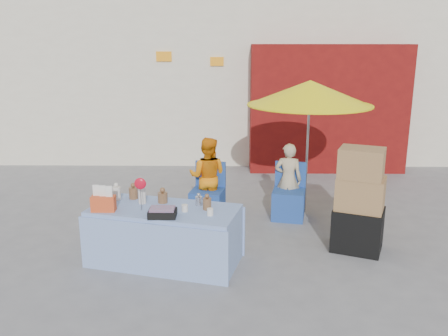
{
  "coord_description": "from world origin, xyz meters",
  "views": [
    {
      "loc": [
        0.18,
        -5.57,
        2.65
      ],
      "look_at": [
        0.1,
        0.6,
        1.0
      ],
      "focal_mm": 38.0,
      "sensor_mm": 36.0,
      "label": 1
    }
  ],
  "objects_px": {
    "vendor_beige": "(288,180)",
    "umbrella": "(310,93)",
    "market_table": "(165,234)",
    "chair_left": "(208,202)",
    "vendor_orange": "(208,177)",
    "box_stack": "(359,204)",
    "chair_right": "(289,202)"
  },
  "relations": [
    {
      "from": "chair_left",
      "to": "vendor_orange",
      "type": "xyz_separation_m",
      "value": [
        -0.0,
        0.13,
        0.36
      ]
    },
    {
      "from": "market_table",
      "to": "chair_left",
      "type": "bearing_deg",
      "value": 87.58
    },
    {
      "from": "market_table",
      "to": "chair_right",
      "type": "relative_size",
      "value": 2.33
    },
    {
      "from": "chair_left",
      "to": "vendor_beige",
      "type": "distance_m",
      "value": 1.29
    },
    {
      "from": "market_table",
      "to": "vendor_orange",
      "type": "xyz_separation_m",
      "value": [
        0.46,
        1.67,
        0.26
      ]
    },
    {
      "from": "vendor_beige",
      "to": "umbrella",
      "type": "height_order",
      "value": "umbrella"
    },
    {
      "from": "market_table",
      "to": "box_stack",
      "type": "height_order",
      "value": "box_stack"
    },
    {
      "from": "vendor_orange",
      "to": "umbrella",
      "type": "xyz_separation_m",
      "value": [
        1.55,
        0.15,
        1.27
      ]
    },
    {
      "from": "vendor_orange",
      "to": "vendor_beige",
      "type": "xyz_separation_m",
      "value": [
        1.25,
        0.0,
        -0.04
      ]
    },
    {
      "from": "umbrella",
      "to": "box_stack",
      "type": "bearing_deg",
      "value": -72.13
    },
    {
      "from": "chair_left",
      "to": "market_table",
      "type": "bearing_deg",
      "value": -95.21
    },
    {
      "from": "market_table",
      "to": "vendor_orange",
      "type": "relative_size",
      "value": 1.59
    },
    {
      "from": "chair_right",
      "to": "vendor_orange",
      "type": "bearing_deg",
      "value": -174.66
    },
    {
      "from": "chair_left",
      "to": "vendor_orange",
      "type": "distance_m",
      "value": 0.39
    },
    {
      "from": "chair_left",
      "to": "vendor_beige",
      "type": "xyz_separation_m",
      "value": [
        1.25,
        0.13,
        0.32
      ]
    },
    {
      "from": "chair_right",
      "to": "vendor_beige",
      "type": "bearing_deg",
      "value": 102.8
    },
    {
      "from": "vendor_beige",
      "to": "vendor_orange",
      "type": "bearing_deg",
      "value": 11.47
    },
    {
      "from": "chair_left",
      "to": "umbrella",
      "type": "xyz_separation_m",
      "value": [
        1.55,
        0.28,
        1.64
      ]
    },
    {
      "from": "chair_right",
      "to": "vendor_orange",
      "type": "distance_m",
      "value": 1.31
    },
    {
      "from": "chair_left",
      "to": "box_stack",
      "type": "height_order",
      "value": "box_stack"
    },
    {
      "from": "chair_left",
      "to": "vendor_orange",
      "type": "bearing_deg",
      "value": 102.8
    },
    {
      "from": "chair_right",
      "to": "vendor_beige",
      "type": "height_order",
      "value": "vendor_beige"
    },
    {
      "from": "chair_right",
      "to": "umbrella",
      "type": "height_order",
      "value": "umbrella"
    },
    {
      "from": "market_table",
      "to": "chair_left",
      "type": "xyz_separation_m",
      "value": [
        0.46,
        1.53,
        -0.1
      ]
    },
    {
      "from": "vendor_orange",
      "to": "vendor_beige",
      "type": "height_order",
      "value": "vendor_orange"
    },
    {
      "from": "chair_right",
      "to": "box_stack",
      "type": "xyz_separation_m",
      "value": [
        0.76,
        -1.15,
        0.38
      ]
    },
    {
      "from": "chair_left",
      "to": "vendor_beige",
      "type": "bearing_deg",
      "value": 17.62
    },
    {
      "from": "umbrella",
      "to": "market_table",
      "type": "bearing_deg",
      "value": -137.85
    },
    {
      "from": "box_stack",
      "to": "chair_right",
      "type": "bearing_deg",
      "value": 123.46
    },
    {
      "from": "chair_right",
      "to": "vendor_beige",
      "type": "distance_m",
      "value": 0.35
    },
    {
      "from": "chair_right",
      "to": "umbrella",
      "type": "relative_size",
      "value": 0.41
    },
    {
      "from": "market_table",
      "to": "chair_left",
      "type": "distance_m",
      "value": 1.6
    }
  ]
}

